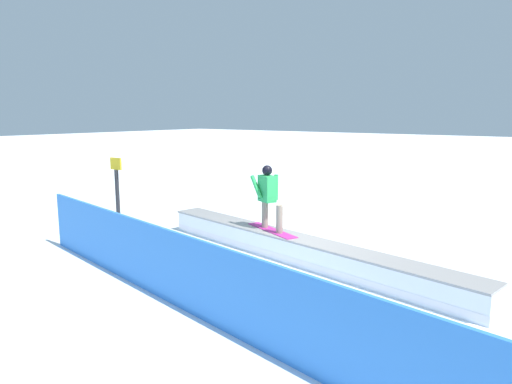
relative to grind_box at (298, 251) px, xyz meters
The scene contains 5 objects.
ground_plane 0.23m from the grind_box, ahead, with size 120.00×120.00×0.00m, color white.
grind_box is the anchor object (origin of this frame).
snowboarder 1.36m from the grind_box, 11.92° to the right, with size 1.55×0.86×1.39m.
safety_fence 3.10m from the grind_box, 90.00° to the left, with size 10.18×0.06×1.20m, color #337FE7.
trail_marker 4.98m from the grind_box, ahead, with size 0.40×0.10×1.91m.
Camera 1 is at (-4.75, 7.80, 2.99)m, focal length 32.49 mm.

